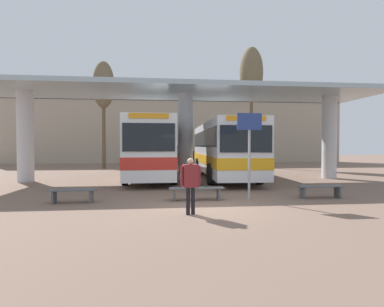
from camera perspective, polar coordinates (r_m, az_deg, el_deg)
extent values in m
plane|color=#755B4C|center=(9.74, 2.66, -10.09)|extent=(100.00, 100.00, 0.00)
cube|color=tan|center=(34.24, -3.69, 5.95)|extent=(40.00, 0.50, 9.24)
cube|color=#332D2D|center=(34.69, -3.70, 11.74)|extent=(40.00, 0.58, 2.22)
cylinder|color=silver|center=(18.48, -29.16, 2.88)|extent=(0.84, 0.84, 4.93)
cylinder|color=silver|center=(17.07, -1.22, 3.20)|extent=(0.84, 0.84, 4.93)
cylinder|color=silver|center=(19.80, 24.69, 2.82)|extent=(0.84, 0.84, 4.93)
cube|color=#9EB2BC|center=(17.34, -1.23, 11.76)|extent=(22.35, 5.23, 0.24)
cube|color=white|center=(18.32, -7.83, 1.18)|extent=(2.59, 10.50, 3.06)
cube|color=black|center=(18.33, -7.83, 3.00)|extent=(2.63, 10.08, 0.98)
cube|color=red|center=(18.34, -7.82, -0.97)|extent=(2.63, 10.54, 0.55)
cube|color=black|center=(13.06, -8.21, 3.07)|extent=(2.26, 0.09, 1.23)
cube|color=orange|center=(13.12, -8.22, 7.15)|extent=(1.72, 0.07, 0.22)
cylinder|color=black|center=(15.22, -12.65, -4.01)|extent=(0.29, 1.02, 1.01)
cylinder|color=black|center=(15.17, -3.36, -3.99)|extent=(0.29, 1.02, 1.01)
cylinder|color=black|center=(21.30, -11.00, -2.44)|extent=(0.29, 1.02, 1.01)
cylinder|color=black|center=(21.27, -4.38, -2.42)|extent=(0.29, 1.02, 1.01)
cube|color=silver|center=(18.52, 5.86, 1.04)|extent=(2.81, 11.18, 2.93)
cube|color=black|center=(18.53, 5.87, 2.77)|extent=(2.83, 10.74, 0.94)
cube|color=orange|center=(18.54, 5.86, -0.99)|extent=(2.85, 11.23, 0.53)
cube|color=black|center=(13.07, 10.27, 2.77)|extent=(2.29, 0.13, 1.17)
cube|color=orange|center=(13.12, 10.29, 6.64)|extent=(1.74, 0.10, 0.22)
cylinder|color=black|center=(14.99, 3.54, -3.94)|extent=(0.31, 1.08, 1.08)
cylinder|color=black|center=(15.53, 12.67, -3.78)|extent=(0.31, 1.08, 1.08)
cylinder|color=black|center=(21.43, 1.11, -2.31)|extent=(0.31, 1.08, 1.08)
cylinder|color=black|center=(21.81, 7.62, -2.25)|extent=(0.31, 1.08, 1.08)
cube|color=#4C5156|center=(11.08, -21.76, -6.48)|extent=(1.54, 0.44, 0.04)
cube|color=#4C5156|center=(11.30, -24.79, -7.54)|extent=(0.07, 0.37, 0.42)
cube|color=#4C5156|center=(10.97, -18.62, -7.74)|extent=(0.07, 0.37, 0.42)
cube|color=#4C5156|center=(12.23, 23.22, -5.75)|extent=(1.72, 0.44, 0.04)
cube|color=#4C5156|center=(11.94, 20.30, -7.01)|extent=(0.07, 0.37, 0.42)
cube|color=#4C5156|center=(12.61, 25.96, -6.62)|extent=(0.07, 0.37, 0.42)
cube|color=#4C5156|center=(10.76, 0.89, -6.61)|extent=(1.98, 0.44, 0.04)
cube|color=#4C5156|center=(10.73, -3.34, -7.88)|extent=(0.07, 0.37, 0.42)
cube|color=#4C5156|center=(10.92, 5.05, -7.72)|extent=(0.07, 0.37, 0.42)
cylinder|color=gray|center=(10.97, 10.84, -2.17)|extent=(0.09, 0.09, 2.52)
cube|color=navy|center=(10.98, 10.88, 5.99)|extent=(0.90, 0.06, 0.60)
cylinder|color=black|center=(8.56, -0.77, -9.05)|extent=(0.13, 0.13, 0.78)
cylinder|color=black|center=(8.60, 0.19, -9.00)|extent=(0.13, 0.13, 0.78)
cube|color=maroon|center=(8.48, -0.29, -4.28)|extent=(0.46, 0.31, 0.65)
sphere|color=tan|center=(8.45, -0.29, -1.48)|extent=(0.18, 0.18, 0.18)
cylinder|color=maroon|center=(8.41, -1.95, -4.28)|extent=(0.10, 0.10, 0.55)
cylinder|color=maroon|center=(8.55, 1.34, -4.18)|extent=(0.10, 0.10, 0.55)
cylinder|color=brown|center=(28.25, 11.18, 4.99)|extent=(0.33, 0.33, 7.39)
ellipsoid|color=brown|center=(28.98, 11.23, 14.89)|extent=(2.14, 2.14, 4.70)
cylinder|color=brown|center=(26.92, -16.45, 3.74)|extent=(0.30, 0.30, 6.09)
ellipsoid|color=brown|center=(27.41, -16.52, 12.45)|extent=(1.83, 1.83, 4.03)
cube|color=black|center=(30.72, -3.36, -0.64)|extent=(4.51, 2.03, 1.19)
cube|color=#1E2328|center=(30.70, -3.37, 1.00)|extent=(2.53, 1.75, 0.57)
cylinder|color=black|center=(31.60, -0.85, -1.48)|extent=(0.65, 0.26, 0.63)
cylinder|color=black|center=(29.88, -0.79, -1.65)|extent=(0.65, 0.26, 0.63)
cylinder|color=black|center=(31.66, -5.80, -1.49)|extent=(0.65, 0.26, 0.63)
cylinder|color=black|center=(29.95, -6.01, -1.66)|extent=(0.65, 0.26, 0.63)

